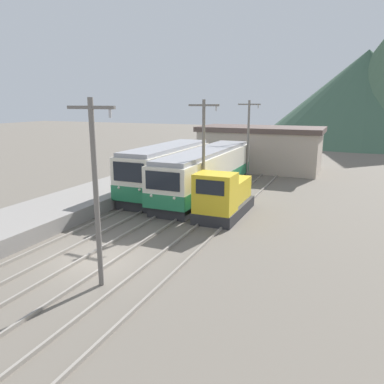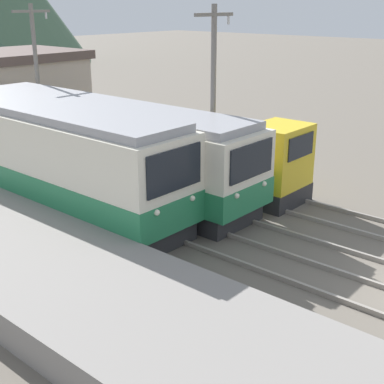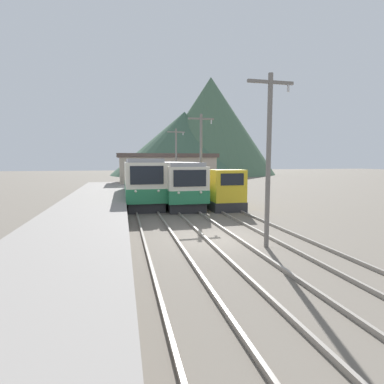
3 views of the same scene
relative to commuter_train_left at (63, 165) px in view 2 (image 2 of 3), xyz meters
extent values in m
cube|color=#28282B|center=(0.00, 0.01, -1.41)|extent=(2.58, 10.32, 0.70)
cube|color=silver|center=(0.00, 0.01, 0.35)|extent=(2.80, 10.75, 2.82)
cube|color=#267A4C|center=(0.00, 0.01, -0.55)|extent=(2.84, 10.79, 1.02)
cube|color=black|center=(0.00, -5.40, 0.91)|extent=(2.24, 0.06, 1.24)
sphere|color=silver|center=(-0.77, -5.41, -0.16)|extent=(0.18, 0.18, 0.18)
sphere|color=silver|center=(0.77, -5.41, -0.16)|extent=(0.18, 0.18, 0.18)
cube|color=#939399|center=(0.00, 0.01, 1.90)|extent=(2.46, 10.32, 0.28)
cube|color=#28282B|center=(2.80, 1.18, -1.41)|extent=(2.58, 13.98, 0.70)
cube|color=silver|center=(2.80, 1.18, 0.21)|extent=(2.80, 14.57, 2.53)
cube|color=#267A4C|center=(2.80, 1.18, -0.60)|extent=(2.84, 14.61, 0.91)
cube|color=black|center=(2.80, -6.13, 0.71)|extent=(2.24, 0.06, 1.11)
sphere|color=silver|center=(2.03, -6.14, -0.25)|extent=(0.18, 0.18, 0.18)
sphere|color=silver|center=(3.57, -6.14, -0.25)|extent=(0.18, 0.18, 0.18)
cube|color=#939399|center=(2.80, 1.18, 1.61)|extent=(2.46, 13.98, 0.28)
cube|color=#28282B|center=(5.80, -3.35, -1.41)|extent=(2.40, 5.64, 0.70)
cube|color=gold|center=(5.80, -5.26, 0.09)|extent=(2.28, 1.80, 2.30)
cube|color=black|center=(5.80, -6.19, 0.60)|extent=(1.68, 0.04, 0.83)
cube|color=gold|center=(5.80, -2.44, -0.36)|extent=(1.92, 3.73, 1.40)
cylinder|color=black|center=(5.80, -2.44, 0.59)|extent=(0.16, 0.16, 0.50)
cylinder|color=slate|center=(4.30, -3.35, 1.82)|extent=(0.20, 0.20, 7.16)
cube|color=slate|center=(4.30, -3.35, 5.05)|extent=(2.00, 0.12, 0.12)
cylinder|color=#B2B2B7|center=(5.10, -3.35, 4.85)|extent=(0.10, 0.10, 0.30)
cylinder|color=slate|center=(4.30, 7.58, 1.82)|extent=(0.20, 0.20, 7.16)
cube|color=slate|center=(4.30, 7.58, 5.05)|extent=(2.00, 0.12, 0.12)
cylinder|color=#B2B2B7|center=(5.10, 7.58, 4.85)|extent=(0.10, 0.10, 0.30)
camera|label=1|loc=(12.84, -25.25, 5.22)|focal=35.00mm
camera|label=2|loc=(-10.73, -15.30, 5.44)|focal=50.00mm
camera|label=3|loc=(-1.60, -25.68, 1.91)|focal=28.00mm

